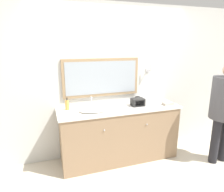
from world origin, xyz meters
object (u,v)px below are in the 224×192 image
at_px(soap_bottle, 67,105).
at_px(picture_frame, 137,99).
at_px(sink_basin, 94,109).
at_px(appliance_box, 138,102).

height_order(soap_bottle, picture_frame, soap_bottle).
bearing_deg(soap_bottle, picture_frame, 2.18).
relative_size(soap_bottle, picture_frame, 1.86).
xyz_separation_m(sink_basin, soap_bottle, (-0.38, 0.17, 0.06)).
relative_size(appliance_box, picture_frame, 1.99).
xyz_separation_m(sink_basin, picture_frame, (0.84, 0.22, 0.03)).
relative_size(soap_bottle, appliance_box, 0.93).
distance_m(appliance_box, picture_frame, 0.22).
relative_size(sink_basin, soap_bottle, 2.33).
bearing_deg(sink_basin, appliance_box, 0.89).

